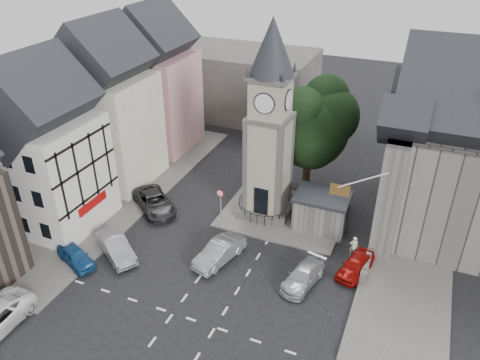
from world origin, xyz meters
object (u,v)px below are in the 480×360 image
at_px(stone_shelter, 321,211).
at_px(pedestrian, 354,247).
at_px(car_west_blue, 76,257).
at_px(car_east_red, 355,265).
at_px(clock_tower, 270,124).

relative_size(stone_shelter, pedestrian, 2.44).
xyz_separation_m(car_west_blue, pedestrian, (18.48, 8.74, 0.25)).
bearing_deg(pedestrian, car_west_blue, 7.57).
xyz_separation_m(car_east_red, pedestrian, (-0.50, 1.81, 0.22)).
bearing_deg(car_east_red, pedestrian, 120.46).
xyz_separation_m(clock_tower, car_west_blue, (-10.48, -11.92, -7.49)).
relative_size(car_west_blue, car_east_red, 0.95).
xyz_separation_m(stone_shelter, car_east_red, (3.70, -4.50, -0.88)).
distance_m(clock_tower, pedestrian, 11.25).
bearing_deg(pedestrian, stone_shelter, -57.79).
bearing_deg(car_west_blue, car_east_red, -47.40).
xyz_separation_m(stone_shelter, pedestrian, (3.20, -2.69, -0.67)).
relative_size(car_west_blue, pedestrian, 2.11).
distance_m(car_east_red, pedestrian, 1.89).
height_order(stone_shelter, car_east_red, stone_shelter).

